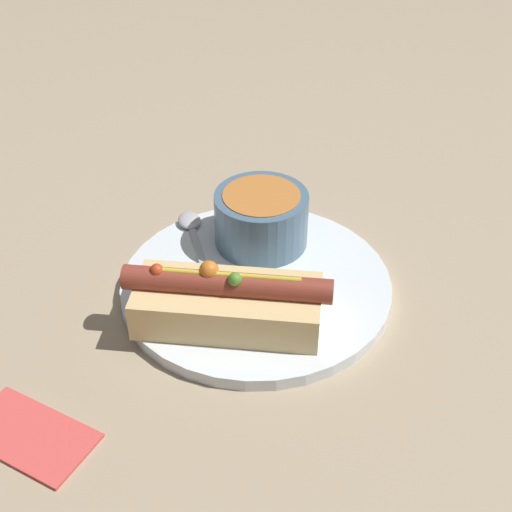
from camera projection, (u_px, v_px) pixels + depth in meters
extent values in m
plane|color=tan|center=(256.00, 290.00, 0.71)|extent=(4.00, 4.00, 0.00)
cylinder|color=white|center=(256.00, 285.00, 0.71)|extent=(0.27, 0.27, 0.01)
cube|color=#E5C17F|center=(228.00, 306.00, 0.64)|extent=(0.18, 0.15, 0.04)
cylinder|color=brown|center=(227.00, 284.00, 0.63)|extent=(0.17, 0.12, 0.02)
sphere|color=#518C2D|center=(235.00, 279.00, 0.62)|extent=(0.01, 0.01, 0.01)
sphere|color=#C63F1E|center=(157.00, 270.00, 0.63)|extent=(0.01, 0.01, 0.01)
sphere|color=orange|center=(211.00, 271.00, 0.62)|extent=(0.02, 0.02, 0.02)
cylinder|color=gold|center=(227.00, 275.00, 0.62)|extent=(0.11, 0.07, 0.01)
cylinder|color=slate|center=(261.00, 219.00, 0.74)|extent=(0.10, 0.10, 0.06)
cylinder|color=#C67533|center=(261.00, 199.00, 0.72)|extent=(0.08, 0.08, 0.01)
cube|color=#B7B7BC|center=(203.00, 263.00, 0.72)|extent=(0.10, 0.08, 0.00)
ellipsoid|color=#B7B7BC|center=(189.00, 220.00, 0.78)|extent=(0.04, 0.04, 0.01)
cube|color=#E04C47|center=(29.00, 434.00, 0.56)|extent=(0.11, 0.07, 0.01)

